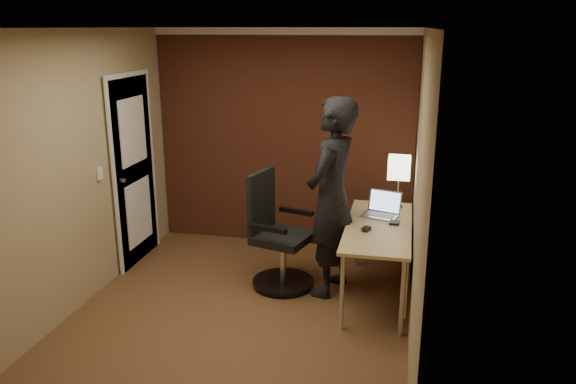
{
  "coord_description": "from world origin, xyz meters",
  "views": [
    {
      "loc": [
        1.38,
        -4.28,
        2.51
      ],
      "look_at": [
        0.35,
        0.55,
        1.05
      ],
      "focal_mm": 35.0,
      "sensor_mm": 36.0,
      "label": 1
    }
  ],
  "objects_px": {
    "desk_lamp": "(399,168)",
    "person": "(331,198)",
    "laptop": "(382,209)",
    "mouse": "(366,229)",
    "wallet": "(394,223)",
    "office_chair": "(277,238)",
    "desk": "(386,238)"
  },
  "relations": [
    {
      "from": "desk",
      "to": "person",
      "type": "distance_m",
      "value": 0.63
    },
    {
      "from": "desk_lamp",
      "to": "laptop",
      "type": "xyz_separation_m",
      "value": [
        -0.14,
        -0.26,
        -0.35
      ]
    },
    {
      "from": "desk",
      "to": "wallet",
      "type": "bearing_deg",
      "value": 44.71
    },
    {
      "from": "person",
      "to": "desk_lamp",
      "type": "bearing_deg",
      "value": 147.26
    },
    {
      "from": "laptop",
      "to": "mouse",
      "type": "distance_m",
      "value": 0.5
    },
    {
      "from": "desk",
      "to": "office_chair",
      "type": "distance_m",
      "value": 1.07
    },
    {
      "from": "wallet",
      "to": "office_chair",
      "type": "relative_size",
      "value": 0.1
    },
    {
      "from": "desk_lamp",
      "to": "mouse",
      "type": "relative_size",
      "value": 5.35
    },
    {
      "from": "desk_lamp",
      "to": "laptop",
      "type": "distance_m",
      "value": 0.46
    },
    {
      "from": "laptop",
      "to": "office_chair",
      "type": "height_order",
      "value": "office_chair"
    },
    {
      "from": "desk",
      "to": "wallet",
      "type": "xyz_separation_m",
      "value": [
        0.07,
        0.07,
        0.14
      ]
    },
    {
      "from": "desk_lamp",
      "to": "person",
      "type": "xyz_separation_m",
      "value": [
        -0.61,
        -0.54,
        -0.19
      ]
    },
    {
      "from": "wallet",
      "to": "office_chair",
      "type": "xyz_separation_m",
      "value": [
        -1.14,
        -0.02,
        -0.24
      ]
    },
    {
      "from": "laptop",
      "to": "desk",
      "type": "bearing_deg",
      "value": -79.4
    },
    {
      "from": "laptop",
      "to": "mouse",
      "type": "bearing_deg",
      "value": -104.09
    },
    {
      "from": "wallet",
      "to": "laptop",
      "type": "bearing_deg",
      "value": 117.91
    },
    {
      "from": "person",
      "to": "wallet",
      "type": "bearing_deg",
      "value": 109.34
    },
    {
      "from": "laptop",
      "to": "person",
      "type": "relative_size",
      "value": 0.21
    },
    {
      "from": "desk_lamp",
      "to": "wallet",
      "type": "relative_size",
      "value": 4.86
    },
    {
      "from": "mouse",
      "to": "office_chair",
      "type": "bearing_deg",
      "value": -172.98
    },
    {
      "from": "desk_lamp",
      "to": "wallet",
      "type": "xyz_separation_m",
      "value": [
        -0.01,
        -0.5,
        -0.41
      ]
    },
    {
      "from": "mouse",
      "to": "wallet",
      "type": "relative_size",
      "value": 0.91
    },
    {
      "from": "desk",
      "to": "mouse",
      "type": "relative_size",
      "value": 15.0
    },
    {
      "from": "desk",
      "to": "mouse",
      "type": "xyz_separation_m",
      "value": [
        -0.18,
        -0.18,
        0.14
      ]
    },
    {
      "from": "desk",
      "to": "desk_lamp",
      "type": "relative_size",
      "value": 2.8
    },
    {
      "from": "desk",
      "to": "desk_lamp",
      "type": "bearing_deg",
      "value": 82.11
    },
    {
      "from": "desk_lamp",
      "to": "person",
      "type": "bearing_deg",
      "value": -138.51
    },
    {
      "from": "laptop",
      "to": "person",
      "type": "height_order",
      "value": "person"
    },
    {
      "from": "desk_lamp",
      "to": "wallet",
      "type": "bearing_deg",
      "value": -91.09
    },
    {
      "from": "desk_lamp",
      "to": "mouse",
      "type": "height_order",
      "value": "desk_lamp"
    },
    {
      "from": "mouse",
      "to": "laptop",
      "type": "bearing_deg",
      "value": 97.21
    },
    {
      "from": "desk",
      "to": "laptop",
      "type": "xyz_separation_m",
      "value": [
        -0.06,
        0.31,
        0.19
      ]
    }
  ]
}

